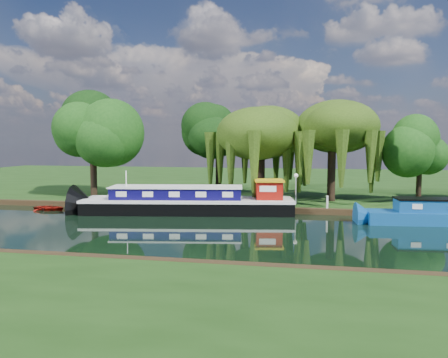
# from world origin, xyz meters

# --- Properties ---
(ground) EXTENTS (120.00, 120.00, 0.00)m
(ground) POSITION_xyz_m (0.00, 0.00, 0.00)
(ground) COLOR black
(far_bank) EXTENTS (120.00, 52.00, 0.45)m
(far_bank) POSITION_xyz_m (0.00, 34.00, 0.23)
(far_bank) COLOR black
(far_bank) RESTS_ON ground
(dutch_barge) EXTENTS (16.95, 6.30, 3.50)m
(dutch_barge) POSITION_xyz_m (-7.70, 6.89, 0.87)
(dutch_barge) COLOR black
(dutch_barge) RESTS_ON ground
(red_dinghy) EXTENTS (2.76, 2.04, 0.55)m
(red_dinghy) POSITION_xyz_m (-19.50, 6.04, 0.00)
(red_dinghy) COLOR maroon
(red_dinghy) RESTS_ON ground
(willow_left) EXTENTS (6.65, 6.65, 7.97)m
(willow_left) POSITION_xyz_m (-2.76, 13.49, 6.24)
(willow_left) COLOR black
(willow_left) RESTS_ON far_bank
(willow_right) EXTENTS (6.61, 6.61, 8.05)m
(willow_right) POSITION_xyz_m (3.51, 13.05, 6.32)
(willow_right) COLOR black
(willow_right) RESTS_ON far_bank
(tree_far_left) EXTENTS (5.51, 5.51, 8.88)m
(tree_far_left) POSITION_xyz_m (-18.33, 11.44, 6.53)
(tree_far_left) COLOR black
(tree_far_left) RESTS_ON far_bank
(tree_far_back) EXTENTS (5.51, 5.51, 9.26)m
(tree_far_back) POSITION_xyz_m (-19.74, 14.13, 6.91)
(tree_far_back) COLOR black
(tree_far_back) RESTS_ON far_bank
(tree_far_mid) EXTENTS (5.20, 5.20, 8.51)m
(tree_far_mid) POSITION_xyz_m (-7.84, 18.72, 6.32)
(tree_far_mid) COLOR black
(tree_far_mid) RESTS_ON far_bank
(tree_far_right) EXTENTS (3.95, 3.95, 6.46)m
(tree_far_right) POSITION_xyz_m (10.83, 13.35, 4.91)
(tree_far_right) COLOR black
(tree_far_right) RESTS_ON far_bank
(lamppost) EXTENTS (0.36, 0.36, 2.56)m
(lamppost) POSITION_xyz_m (0.50, 10.50, 2.42)
(lamppost) COLOR silver
(lamppost) RESTS_ON far_bank
(mooring_posts) EXTENTS (19.16, 0.16, 1.00)m
(mooring_posts) POSITION_xyz_m (-0.50, 8.40, 0.95)
(mooring_posts) COLOR silver
(mooring_posts) RESTS_ON far_bank
(reeds_near) EXTENTS (33.70, 1.50, 1.10)m
(reeds_near) POSITION_xyz_m (6.87, -7.57, 0.55)
(reeds_near) COLOR #1D4412
(reeds_near) RESTS_ON ground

